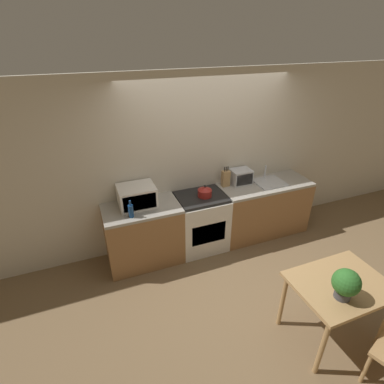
{
  "coord_description": "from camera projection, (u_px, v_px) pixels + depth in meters",
  "views": [
    {
      "loc": [
        -1.73,
        -2.79,
        3.01
      ],
      "look_at": [
        -0.4,
        0.62,
        1.05
      ],
      "focal_mm": 28.0,
      "sensor_mm": 36.0,
      "label": 1
    }
  ],
  "objects": [
    {
      "name": "bottle",
      "position": [
        131.0,
        211.0,
        3.82
      ],
      "size": [
        0.07,
        0.07,
        0.24
      ],
      "color": "navy",
      "rests_on": "counter_left_run"
    },
    {
      "name": "microwave",
      "position": [
        137.0,
        196.0,
        4.07
      ],
      "size": [
        0.5,
        0.4,
        0.28
      ],
      "color": "silver",
      "rests_on": "counter_left_run"
    },
    {
      "name": "stove_range",
      "position": [
        201.0,
        222.0,
        4.57
      ],
      "size": [
        0.73,
        0.62,
        0.9
      ],
      "color": "silver",
      "rests_on": "ground_plane"
    },
    {
      "name": "counter_left_run",
      "position": [
        144.0,
        234.0,
        4.29
      ],
      "size": [
        1.05,
        0.62,
        0.9
      ],
      "color": "olive",
      "rests_on": "ground_plane"
    },
    {
      "name": "toaster_oven",
      "position": [
        241.0,
        177.0,
        4.68
      ],
      "size": [
        0.31,
        0.25,
        0.23
      ],
      "color": "silver",
      "rests_on": "counter_right_run"
    },
    {
      "name": "potted_plant",
      "position": [
        346.0,
        283.0,
        2.78
      ],
      "size": [
        0.26,
        0.26,
        0.32
      ],
      "color": "#424247",
      "rests_on": "dining_table"
    },
    {
      "name": "counter_right_run",
      "position": [
        262.0,
        208.0,
        4.93
      ],
      "size": [
        1.48,
        0.62,
        0.9
      ],
      "color": "olive",
      "rests_on": "ground_plane"
    },
    {
      "name": "dining_table",
      "position": [
        339.0,
        290.0,
        3.07
      ],
      "size": [
        0.97,
        0.73,
        0.77
      ],
      "color": "tan",
      "rests_on": "ground_plane"
    },
    {
      "name": "ground_plane",
      "position": [
        234.0,
        271.0,
        4.27
      ],
      "size": [
        16.0,
        16.0,
        0.0
      ],
      "primitive_type": "plane",
      "color": "brown"
    },
    {
      "name": "wall_back",
      "position": [
        206.0,
        160.0,
        4.52
      ],
      "size": [
        10.0,
        0.06,
        2.6
      ],
      "color": "beige",
      "rests_on": "ground_plane"
    },
    {
      "name": "knife_block",
      "position": [
        226.0,
        178.0,
        4.58
      ],
      "size": [
        0.12,
        0.08,
        0.32
      ],
      "color": "tan",
      "rests_on": "counter_right_run"
    },
    {
      "name": "kettle",
      "position": [
        205.0,
        192.0,
        4.32
      ],
      "size": [
        0.2,
        0.2,
        0.18
      ],
      "color": "maroon",
      "rests_on": "stove_range"
    },
    {
      "name": "sink_basin",
      "position": [
        269.0,
        182.0,
        4.74
      ],
      "size": [
        0.45,
        0.41,
        0.24
      ],
      "color": "silver",
      "rests_on": "counter_right_run"
    }
  ]
}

